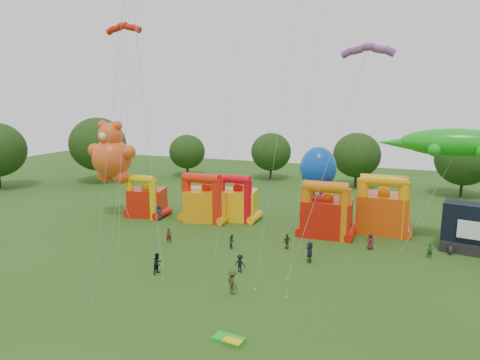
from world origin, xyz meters
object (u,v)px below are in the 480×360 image
(bouncy_castle_2, at_px, (238,202))
(teddy_bear_kite, at_px, (115,168))
(spectator_0, at_px, (159,213))
(bouncy_castle_0, at_px, (146,200))
(gecko_kite, at_px, (441,176))
(spectator_4, at_px, (287,242))
(octopus_kite, at_px, (312,186))

(bouncy_castle_2, relative_size, teddy_bear_kite, 0.48)
(spectator_0, bearing_deg, bouncy_castle_0, 131.88)
(bouncy_castle_0, xyz_separation_m, bouncy_castle_2, (11.94, 2.64, 0.13))
(gecko_kite, height_order, spectator_4, gecko_kite)
(teddy_bear_kite, relative_size, spectator_4, 7.95)
(bouncy_castle_2, relative_size, spectator_4, 3.78)
(bouncy_castle_0, distance_m, spectator_0, 3.09)
(gecko_kite, bearing_deg, spectator_4, -156.93)
(bouncy_castle_0, distance_m, teddy_bear_kite, 5.88)
(octopus_kite, height_order, spectator_0, octopus_kite)
(teddy_bear_kite, xyz_separation_m, octopus_kite, (24.42, 5.83, -1.76))
(bouncy_castle_2, height_order, octopus_kite, octopus_kite)
(bouncy_castle_2, xyz_separation_m, teddy_bear_kite, (-15.06, -4.83, 4.35))
(bouncy_castle_0, xyz_separation_m, spectator_4, (20.74, -5.70, -1.38))
(spectator_4, bearing_deg, teddy_bear_kite, -57.31)
(bouncy_castle_0, xyz_separation_m, gecko_kite, (35.12, 0.43, 5.44))
(spectator_4, bearing_deg, gecko_kite, 154.13)
(teddy_bear_kite, bearing_deg, octopus_kite, 13.43)
(bouncy_castle_2, distance_m, teddy_bear_kite, 16.40)
(bouncy_castle_2, bearing_deg, teddy_bear_kite, -162.23)
(gecko_kite, distance_m, octopus_kite, 14.45)
(bouncy_castle_0, relative_size, spectator_0, 2.90)
(spectator_0, xyz_separation_m, spectator_4, (18.14, -4.56, -0.18))
(teddy_bear_kite, bearing_deg, spectator_4, -8.38)
(bouncy_castle_0, distance_m, gecko_kite, 35.54)
(bouncy_castle_2, distance_m, octopus_kite, 9.76)
(gecko_kite, bearing_deg, octopus_kite, 166.88)
(teddy_bear_kite, height_order, spectator_0, teddy_bear_kite)
(teddy_bear_kite, distance_m, octopus_kite, 25.16)
(teddy_bear_kite, distance_m, gecko_kite, 38.34)
(spectator_4, bearing_deg, spectator_0, -63.04)
(bouncy_castle_0, height_order, spectator_0, bouncy_castle_0)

